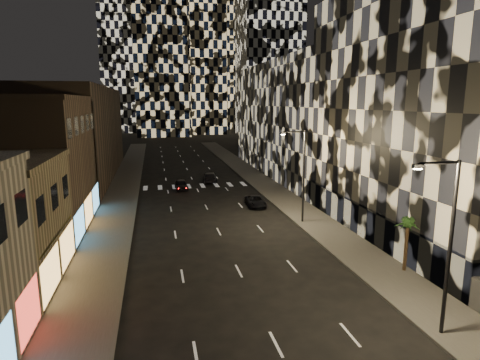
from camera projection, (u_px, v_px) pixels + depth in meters
name	position (u px, v px, depth m)	size (l,w,h in m)	color
sidewalk_left	(123.00, 189.00, 55.30)	(4.00, 120.00, 0.15)	#47443F
sidewalk_right	(263.00, 182.00, 59.41)	(4.00, 120.00, 0.15)	#47443F
curb_left	(139.00, 188.00, 55.73)	(0.20, 120.00, 0.15)	#4C4C47
curb_right	(249.00, 183.00, 58.98)	(0.20, 120.00, 0.15)	#4C4C47
retail_brown	(28.00, 166.00, 36.89)	(10.00, 15.00, 12.00)	brown
retail_filler_left	(78.00, 134.00, 62.12)	(10.00, 40.00, 14.00)	brown
midrise_right	(452.00, 112.00, 34.90)	(16.00, 25.00, 22.00)	#232326
midrise_base	(365.00, 222.00, 35.14)	(0.60, 25.00, 3.00)	#383838
midrise_filler_right	(310.00, 119.00, 66.47)	(16.00, 40.00, 18.00)	#232326
streetlight_near	(447.00, 237.00, 19.68)	(2.55, 0.25, 9.00)	black
streetlight_far	(302.00, 170.00, 38.87)	(2.55, 0.25, 9.00)	black
car_dark_midlane	(181.00, 185.00, 54.83)	(1.62, 4.03, 1.37)	black
car_dark_oncoming	(210.00, 177.00, 60.24)	(1.98, 4.88, 1.42)	black
car_dark_rightlane	(256.00, 201.00, 46.11)	(1.96, 4.25, 1.18)	black
palm_tree	(408.00, 227.00, 27.77)	(1.96, 1.97, 3.87)	#47331E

